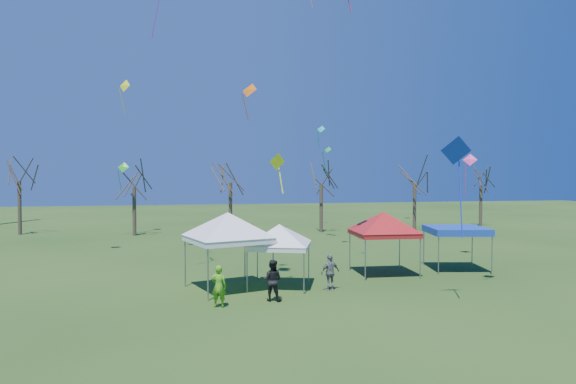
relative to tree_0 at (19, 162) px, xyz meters
name	(u,v)px	position (x,y,z in m)	size (l,w,h in m)	color
ground	(332,294)	(20.85, -27.38, -6.49)	(140.00, 140.00, 0.00)	#224215
tree_0	(19,162)	(0.00, 0.00, 0.00)	(3.83, 3.83, 8.44)	#3D2D21
tree_1	(134,170)	(10.08, -2.73, -0.70)	(3.42, 3.42, 7.54)	#3D2D21
tree_2	(230,164)	(18.48, -3.01, -0.20)	(3.71, 3.71, 8.18)	#3D2D21
tree_3	(321,167)	(26.88, -3.34, -0.41)	(3.59, 3.59, 7.91)	#3D2D21
tree_4	(415,167)	(36.20, -3.38, -0.43)	(3.58, 3.58, 7.89)	#3D2D21
tree_5	(481,171)	(44.57, -1.32, -0.76)	(3.39, 3.39, 7.46)	#3D2D21
tent_white_west	(228,218)	(16.36, -25.53, -3.11)	(4.52, 4.52, 4.18)	gray
tent_white_mid	(279,228)	(18.81, -25.46, -3.68)	(3.74, 3.74, 3.48)	gray
tent_red	(384,216)	(24.85, -23.58, -3.34)	(4.42, 4.42, 3.90)	gray
tent_blue	(456,230)	(29.38, -23.12, -4.26)	(3.60, 3.60, 2.42)	gray
person_grey	(330,272)	(21.01, -26.57, -5.65)	(0.98, 0.41, 1.67)	slate
person_green	(219,286)	(15.72, -28.65, -5.63)	(0.62, 0.41, 1.71)	#54AA1B
person_dark	(272,280)	(18.03, -28.03, -5.61)	(0.85, 0.66, 1.75)	black
kite_17	(470,161)	(32.34, -19.49, -0.23)	(1.03, 0.93, 2.75)	#E9338C
kite_19	(321,130)	(25.39, -8.66, 2.54)	(0.81, 0.77, 1.88)	#0CB8A0
kite_1	(277,162)	(18.72, -25.39, -0.52)	(0.89, 0.56, 1.95)	#EAFF1A
kite_11	(249,90)	(19.38, -9.66, 5.42)	(1.55, 1.54, 2.95)	#E95F0C
kite_13	(123,168)	(9.32, -3.99, -0.53)	(1.09, 0.85, 2.51)	green
kite_2	(124,86)	(9.37, -2.77, 6.56)	(1.20, 1.10, 2.96)	yellow
kite_22	(327,151)	(25.94, -8.70, 0.80)	(0.89, 0.89, 2.24)	green
kite_5	(456,151)	(25.38, -30.01, -0.15)	(1.38, 0.84, 4.24)	#1436D9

